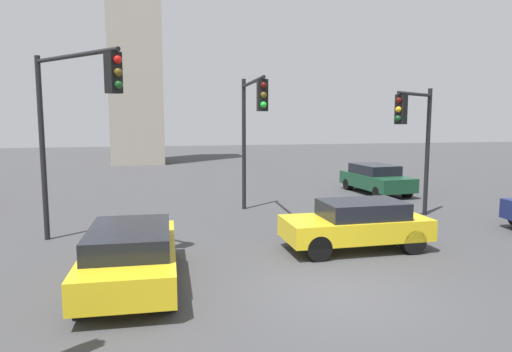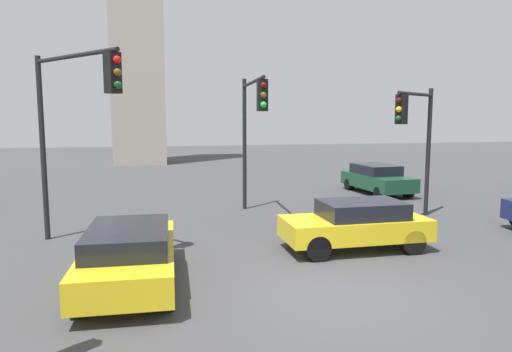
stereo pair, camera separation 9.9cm
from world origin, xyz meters
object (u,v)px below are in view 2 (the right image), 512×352
car_0 (356,224)px  car_1 (377,178)px  traffic_light_1 (415,127)px  traffic_light_0 (252,116)px  car_2 (130,254)px  traffic_light_2 (73,107)px

car_0 → car_1: bearing=-120.5°
traffic_light_1 → car_0: bearing=6.4°
traffic_light_0 → car_1: 9.03m
car_1 → car_2: bearing=-51.4°
traffic_light_2 → car_0: size_ratio=1.36×
traffic_light_0 → traffic_light_1: 5.85m
traffic_light_1 → car_2: size_ratio=1.01×
car_1 → car_2: (-11.26, -10.57, -0.03)m
car_2 → car_1: bearing=-45.2°
traffic_light_0 → traffic_light_2: traffic_light_2 is taller
traffic_light_0 → traffic_light_1: bearing=78.5°
traffic_light_0 → car_2: bearing=-31.2°
traffic_light_2 → car_1: bearing=80.8°
traffic_light_0 → car_1: size_ratio=1.20×
car_1 → traffic_light_1: bearing=-19.5°
traffic_light_1 → traffic_light_2: (-11.28, -1.49, 0.63)m
traffic_light_2 → car_2: bearing=-12.9°
car_2 → traffic_light_1: bearing=-62.6°
traffic_light_2 → car_0: (7.69, -1.65, -3.28)m
car_0 → traffic_light_0: bearing=-66.2°
car_0 → car_2: size_ratio=0.86×
traffic_light_0 → car_0: size_ratio=1.29×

